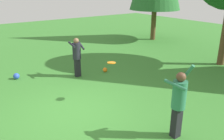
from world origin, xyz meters
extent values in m
plane|color=#387A2D|center=(0.00, 0.00, 0.00)|extent=(40.00, 40.00, 0.00)
cube|color=black|center=(2.62, 1.49, 0.41)|extent=(0.19, 0.22, 0.81)
cylinder|color=#2D7551|center=(2.62, 1.49, 1.16)|extent=(0.34, 0.34, 0.70)
sphere|color=brown|center=(2.62, 1.49, 1.62)|extent=(0.23, 0.23, 0.23)
cylinder|color=#2D7551|center=(2.63, 1.29, 1.47)|extent=(0.61, 0.12, 0.13)
cylinder|color=#2D7551|center=(2.61, 1.69, 1.64)|extent=(0.39, 0.10, 0.55)
cube|color=black|center=(-2.57, 1.46, 0.38)|extent=(0.19, 0.22, 0.77)
cylinder|color=#23232D|center=(-2.57, 1.46, 1.10)|extent=(0.34, 0.34, 0.67)
sphere|color=#8C6647|center=(-2.57, 1.46, 1.53)|extent=(0.22, 0.22, 0.22)
cylinder|color=#23232D|center=(-2.56, 1.66, 1.33)|extent=(0.55, 0.11, 0.32)
cylinder|color=#23232D|center=(-2.58, 1.26, 1.40)|extent=(0.58, 0.11, 0.16)
cylinder|color=orange|center=(0.06, 1.33, 1.32)|extent=(0.38, 0.38, 0.05)
sphere|color=blue|center=(-3.77, -0.74, 0.12)|extent=(0.25, 0.25, 0.25)
sphere|color=orange|center=(-2.33, 2.69, 0.10)|extent=(0.20, 0.20, 0.20)
cylinder|color=brown|center=(-5.95, 9.26, 1.90)|extent=(0.34, 0.34, 3.80)
camera|label=1|loc=(5.77, -2.75, 3.60)|focal=37.46mm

